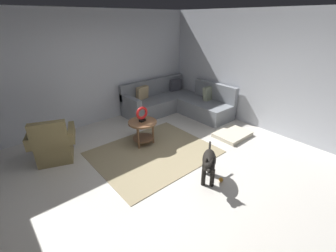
{
  "coord_description": "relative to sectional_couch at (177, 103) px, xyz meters",
  "views": [
    {
      "loc": [
        -2.2,
        -2.48,
        2.5
      ],
      "look_at": [
        0.45,
        0.6,
        0.55
      ],
      "focal_mm": 24.21,
      "sensor_mm": 36.0,
      "label": 1
    }
  ],
  "objects": [
    {
      "name": "ground_plane",
      "position": [
        -1.99,
        -2.01,
        -0.34
      ],
      "size": [
        6.0,
        6.0,
        0.1
      ],
      "primitive_type": "cube",
      "color": "silver"
    },
    {
      "name": "wall_back",
      "position": [
        -1.99,
        0.93,
        1.06
      ],
      "size": [
        6.0,
        0.12,
        2.7
      ],
      "primitive_type": "cube",
      "color": "silver",
      "rests_on": "ground_plane"
    },
    {
      "name": "wall_right",
      "position": [
        0.95,
        -2.01,
        1.06
      ],
      "size": [
        0.12,
        6.0,
        2.7
      ],
      "primitive_type": "cube",
      "color": "silver",
      "rests_on": "ground_plane"
    },
    {
      "name": "area_rug",
      "position": [
        -1.84,
        -1.31,
        -0.29
      ],
      "size": [
        2.3,
        1.9,
        0.01
      ],
      "primitive_type": "cube",
      "color": "tan",
      "rests_on": "ground_plane"
    },
    {
      "name": "sectional_couch",
      "position": [
        0.0,
        0.0,
        0.0
      ],
      "size": [
        2.2,
        2.25,
        0.88
      ],
      "color": "gray",
      "rests_on": "ground_plane"
    },
    {
      "name": "armchair",
      "position": [
        -3.42,
        -0.28,
        0.03
      ],
      "size": [
        0.96,
        0.84,
        0.88
      ],
      "rotation": [
        0.0,
        0.0,
        -0.36
      ],
      "color": "olive",
      "rests_on": "ground_plane"
    },
    {
      "name": "side_table",
      "position": [
        -1.79,
        -0.88,
        0.12
      ],
      "size": [
        0.6,
        0.6,
        0.54
      ],
      "color": "brown",
      "rests_on": "ground_plane"
    },
    {
      "name": "torus_sculpture",
      "position": [
        -1.79,
        -0.88,
        0.42
      ],
      "size": [
        0.28,
        0.08,
        0.33
      ],
      "color": "black",
      "rests_on": "side_table"
    },
    {
      "name": "dog_bed_mat",
      "position": [
        -0.01,
        -1.93,
        -0.25
      ],
      "size": [
        0.8,
        0.6,
        0.09
      ],
      "primitive_type": "cube",
      "color": "beige",
      "rests_on": "ground_plane"
    },
    {
      "name": "dog",
      "position": [
        -1.69,
        -2.61,
        0.09
      ],
      "size": [
        0.69,
        0.57,
        0.63
      ],
      "rotation": [
        0.0,
        0.0,
        2.25
      ],
      "color": "black",
      "rests_on": "ground_plane"
    },
    {
      "name": "dog_toy_ball",
      "position": [
        -1.53,
        -2.77,
        -0.26
      ],
      "size": [
        0.07,
        0.07,
        0.07
      ],
      "primitive_type": "sphere",
      "color": "orange",
      "rests_on": "ground_plane"
    }
  ]
}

